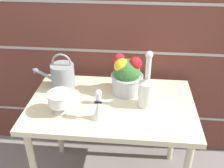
# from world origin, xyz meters

# --- Properties ---
(brick_wall) EXTENTS (3.60, 0.08, 2.20)m
(brick_wall) POSITION_xyz_m (0.00, 0.45, 1.10)
(brick_wall) COLOR brown
(brick_wall) RESTS_ON ground_plane
(patio_table) EXTENTS (1.07, 0.67, 0.74)m
(patio_table) POSITION_xyz_m (0.00, 0.00, 0.66)
(patio_table) COLOR beige
(patio_table) RESTS_ON ground_plane
(watering_can) EXTENTS (0.31, 0.16, 0.26)m
(watering_can) POSITION_xyz_m (-0.36, 0.15, 0.84)
(watering_can) COLOR gray
(watering_can) RESTS_ON patio_table
(crystal_pedestal_bowl) EXTENTS (0.16, 0.16, 0.14)m
(crystal_pedestal_bowl) POSITION_xyz_m (-0.30, -0.13, 0.83)
(crystal_pedestal_bowl) COLOR silver
(crystal_pedestal_bowl) RESTS_ON patio_table
(flower_planter) EXTENTS (0.22, 0.22, 0.27)m
(flower_planter) POSITION_xyz_m (0.09, 0.14, 0.87)
(flower_planter) COLOR #BCBCC1
(flower_planter) RESTS_ON patio_table
(glass_decanter) EXTENTS (0.10, 0.10, 0.37)m
(glass_decanter) POSITION_xyz_m (0.22, -0.01, 0.86)
(glass_decanter) COLOR silver
(glass_decanter) RESTS_ON patio_table
(figurine_vase) EXTENTS (0.08, 0.08, 0.20)m
(figurine_vase) POSITION_xyz_m (-0.06, -0.17, 0.82)
(figurine_vase) COLOR white
(figurine_vase) RESTS_ON patio_table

